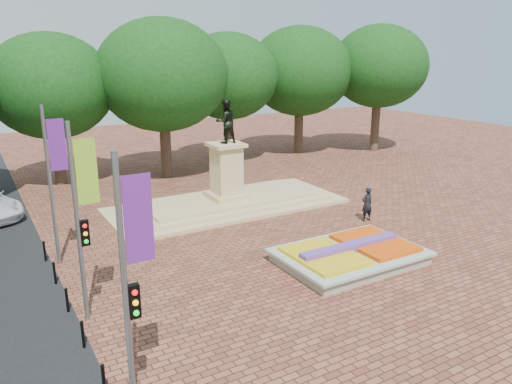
{
  "coord_description": "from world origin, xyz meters",
  "views": [
    {
      "loc": [
        -13.02,
        -17.59,
        9.21
      ],
      "look_at": [
        -0.71,
        3.34,
        2.2
      ],
      "focal_mm": 35.0,
      "sensor_mm": 36.0,
      "label": 1
    }
  ],
  "objects": [
    {
      "name": "bollard_row",
      "position": [
        -10.7,
        -1.5,
        0.53
      ],
      "size": [
        0.12,
        13.12,
        0.98
      ],
      "color": "black",
      "rests_on": "ground"
    },
    {
      "name": "tree_row_back",
      "position": [
        2.33,
        18.0,
        6.67
      ],
      "size": [
        44.8,
        8.8,
        10.43
      ],
      "color": "#34251C",
      "rests_on": "ground"
    },
    {
      "name": "ground",
      "position": [
        0.0,
        0.0,
        0.0
      ],
      "size": [
        90.0,
        90.0,
        0.0
      ],
      "primitive_type": "plane",
      "color": "brown",
      "rests_on": "ground"
    },
    {
      "name": "flower_bed",
      "position": [
        1.03,
        -2.0,
        0.38
      ],
      "size": [
        6.3,
        4.3,
        0.91
      ],
      "color": "gray",
      "rests_on": "ground"
    },
    {
      "name": "pedestrian",
      "position": [
        5.52,
        1.88,
        0.95
      ],
      "size": [
        0.72,
        0.49,
        1.91
      ],
      "primitive_type": "imported",
      "rotation": [
        0.0,
        0.0,
        3.09
      ],
      "color": "black",
      "rests_on": "ground"
    },
    {
      "name": "monument",
      "position": [
        0.0,
        8.0,
        0.88
      ],
      "size": [
        14.0,
        6.0,
        6.4
      ],
      "color": "tan",
      "rests_on": "ground"
    },
    {
      "name": "banner_poles",
      "position": [
        -10.08,
        -1.31,
        3.88
      ],
      "size": [
        0.88,
        11.17,
        7.0
      ],
      "color": "slate",
      "rests_on": "ground"
    }
  ]
}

